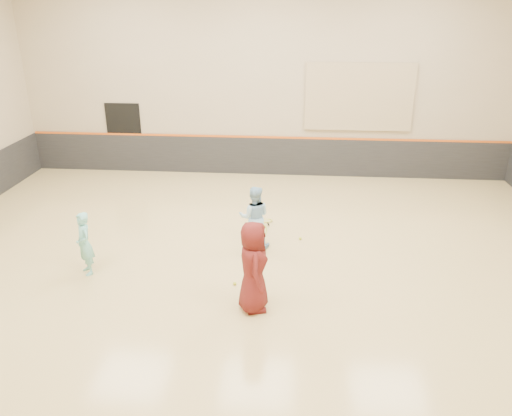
# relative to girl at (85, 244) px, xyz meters

# --- Properties ---
(room) EXTENTS (15.04, 12.04, 6.22)m
(room) POSITION_rel_girl_xyz_m (3.21, 0.57, 0.15)
(room) COLOR tan
(room) RESTS_ON ground
(wainscot_back) EXTENTS (14.90, 0.04, 1.20)m
(wainscot_back) POSITION_rel_girl_xyz_m (3.21, 6.54, -0.06)
(wainscot_back) COLOR #232326
(wainscot_back) RESTS_ON floor
(accent_stripe) EXTENTS (14.90, 0.03, 0.06)m
(accent_stripe) POSITION_rel_girl_xyz_m (3.21, 6.53, 0.56)
(accent_stripe) COLOR #D85914
(accent_stripe) RESTS_ON wall_back
(acoustic_panel) EXTENTS (3.20, 0.08, 2.00)m
(acoustic_panel) POSITION_rel_girl_xyz_m (6.01, 6.52, 1.84)
(acoustic_panel) COLOR tan
(acoustic_panel) RESTS_ON wall_back
(doorway) EXTENTS (1.10, 0.05, 2.20)m
(doorway) POSITION_rel_girl_xyz_m (-1.29, 6.55, 0.44)
(doorway) COLOR black
(doorway) RESTS_ON floor
(girl) EXTENTS (0.55, 0.57, 1.32)m
(girl) POSITION_rel_girl_xyz_m (0.00, 0.00, 0.00)
(girl) COLOR #76CDC7
(girl) RESTS_ON floor
(instructor) EXTENTS (0.72, 0.57, 1.44)m
(instructor) POSITION_rel_girl_xyz_m (3.30, 1.47, 0.06)
(instructor) COLOR #9ACCEE
(instructor) RESTS_ON floor
(young_man) EXTENTS (0.70, 0.92, 1.70)m
(young_man) POSITION_rel_girl_xyz_m (3.49, -0.99, 0.19)
(young_man) COLOR #591615
(young_man) RESTS_ON floor
(held_racket) EXTENTS (0.38, 0.38, 0.54)m
(held_racket) POSITION_rel_girl_xyz_m (3.47, 1.17, -0.12)
(held_racket) COLOR #9BBA29
(held_racket) RESTS_ON instructor
(spare_racket) EXTENTS (0.65, 0.65, 0.12)m
(spare_racket) POSITION_rel_girl_xyz_m (3.49, 2.86, -0.60)
(spare_racket) COLOR gold
(spare_racket) RESTS_ON floor
(ball_under_racket) EXTENTS (0.07, 0.07, 0.07)m
(ball_under_racket) POSITION_rel_girl_xyz_m (3.06, -0.24, -0.63)
(ball_under_racket) COLOR gold
(ball_under_racket) RESTS_ON floor
(ball_in_hand) EXTENTS (0.07, 0.07, 0.07)m
(ball_in_hand) POSITION_rel_girl_xyz_m (3.63, -1.08, 0.36)
(ball_in_hand) COLOR #CAE936
(ball_in_hand) RESTS_ON young_man
(ball_beside_spare) EXTENTS (0.07, 0.07, 0.07)m
(ball_beside_spare) POSITION_rel_girl_xyz_m (4.34, 1.87, -0.63)
(ball_beside_spare) COLOR #C2CF30
(ball_beside_spare) RESTS_ON floor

